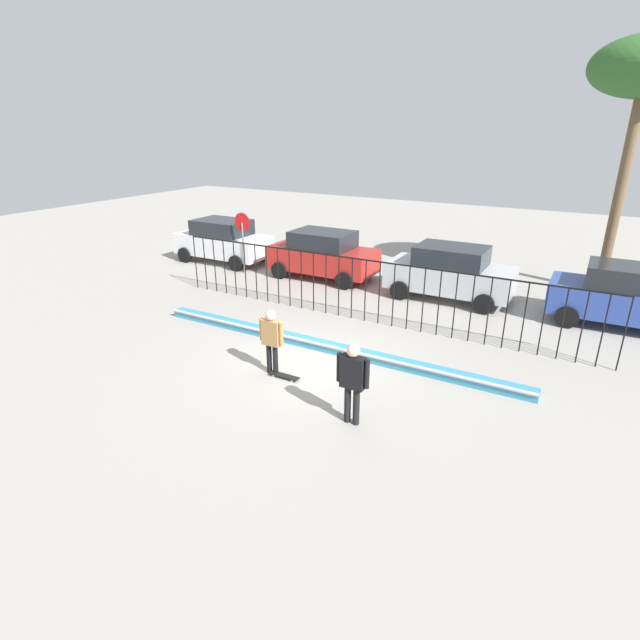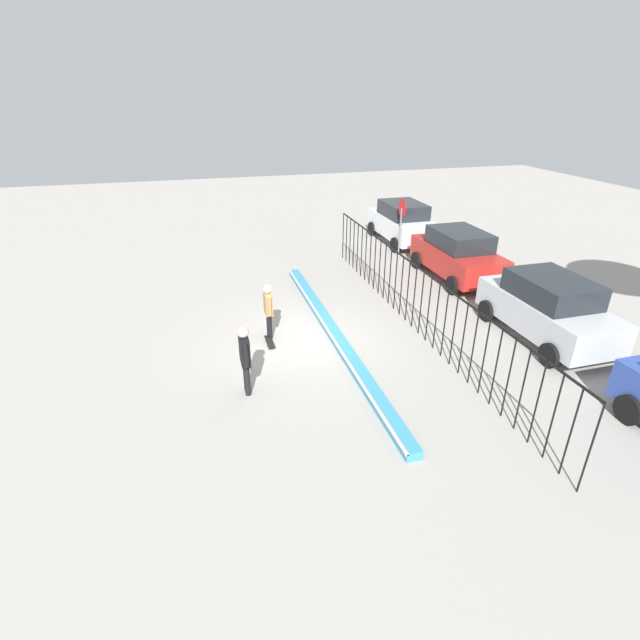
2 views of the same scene
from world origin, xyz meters
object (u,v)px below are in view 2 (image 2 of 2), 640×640
object	(u,v)px
skateboard	(270,342)
camera_operator	(245,354)
skateboarder	(268,307)
parked_car_red	(458,254)
parked_car_white	(402,222)
stop_sign	(401,219)
parked_car_silver	(548,308)

from	to	relation	value
skateboard	camera_operator	bearing A→B (deg)	-42.26
skateboarder	parked_car_red	size ratio (longest dim) A/B	0.39
parked_car_white	stop_sign	bearing A→B (deg)	-23.24
parked_car_silver	camera_operator	bearing A→B (deg)	-87.92
skateboarder	parked_car_silver	bearing A→B (deg)	71.96
stop_sign	skateboard	bearing A→B (deg)	-46.69
camera_operator	parked_car_white	world-z (taller)	parked_car_white
parked_car_white	parked_car_silver	bearing A→B (deg)	3.21
camera_operator	parked_car_white	size ratio (longest dim) A/B	0.42
skateboard	parked_car_white	bearing A→B (deg)	116.96
skateboard	parked_car_red	xyz separation A→B (m)	(-3.39, 7.98, 0.91)
skateboard	parked_car_white	distance (m)	11.73
skateboarder	stop_sign	distance (m)	9.35
skateboarder	parked_car_red	distance (m)	8.46
parked_car_white	parked_car_silver	xyz separation A→B (m)	(10.31, -0.08, 0.00)
skateboarder	stop_sign	world-z (taller)	stop_sign
skateboard	stop_sign	bearing A→B (deg)	113.39
skateboard	parked_car_white	size ratio (longest dim) A/B	0.19
parked_car_red	parked_car_silver	distance (m)	5.17
parked_car_white	parked_car_silver	size ratio (longest dim) A/B	1.00
parked_car_white	parked_car_red	world-z (taller)	same
skateboard	camera_operator	world-z (taller)	camera_operator
parked_car_red	skateboarder	bearing A→B (deg)	-72.63
camera_operator	stop_sign	world-z (taller)	stop_sign
skateboard	parked_car_silver	xyz separation A→B (m)	(1.77, 7.92, 0.91)
skateboarder	parked_car_white	distance (m)	11.36
camera_operator	parked_car_white	bearing A→B (deg)	-34.78
skateboard	parked_car_red	distance (m)	8.72
parked_car_silver	parked_car_red	bearing A→B (deg)	177.93
skateboarder	parked_car_silver	size ratio (longest dim) A/B	0.39
skateboard	parked_car_silver	distance (m)	8.16
camera_operator	parked_car_red	distance (m)	10.59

